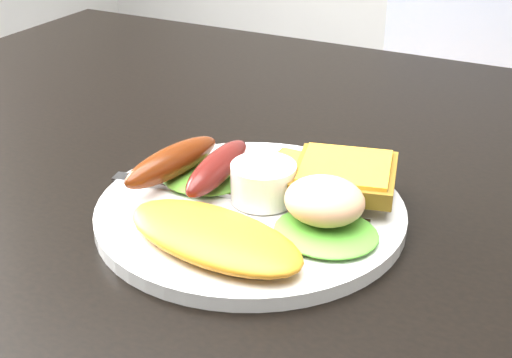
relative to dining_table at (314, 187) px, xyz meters
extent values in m
cube|color=black|center=(0.00, 0.00, 0.00)|extent=(1.20, 0.80, 0.04)
cube|color=tan|center=(-0.05, 0.94, -0.28)|extent=(0.55, 0.55, 0.05)
cylinder|color=white|center=(-0.01, -0.11, 0.03)|extent=(0.26, 0.26, 0.01)
ellipsoid|color=#68A234|center=(-0.07, -0.09, 0.04)|extent=(0.09, 0.08, 0.01)
ellipsoid|color=#3B8D28|center=(0.06, -0.13, 0.04)|extent=(0.09, 0.09, 0.01)
ellipsoid|color=orange|center=(-0.01, -0.18, 0.04)|extent=(0.16, 0.10, 0.02)
ellipsoid|color=#5E2403|center=(-0.09, -0.10, 0.05)|extent=(0.05, 0.12, 0.03)
ellipsoid|color=#5A1613|center=(-0.05, -0.10, 0.05)|extent=(0.03, 0.11, 0.03)
cylinder|color=white|center=(-0.01, -0.10, 0.05)|extent=(0.07, 0.07, 0.03)
cube|color=#8E5A19|center=(0.01, -0.06, 0.04)|extent=(0.08, 0.08, 0.01)
cube|color=olive|center=(0.05, -0.06, 0.05)|extent=(0.10, 0.10, 0.01)
ellipsoid|color=beige|center=(0.06, -0.11, 0.06)|extent=(0.07, 0.06, 0.03)
cube|color=#ADAFB7|center=(-0.06, -0.11, 0.03)|extent=(0.17, 0.05, 0.00)
camera|label=1|loc=(0.23, -0.57, 0.32)|focal=50.00mm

